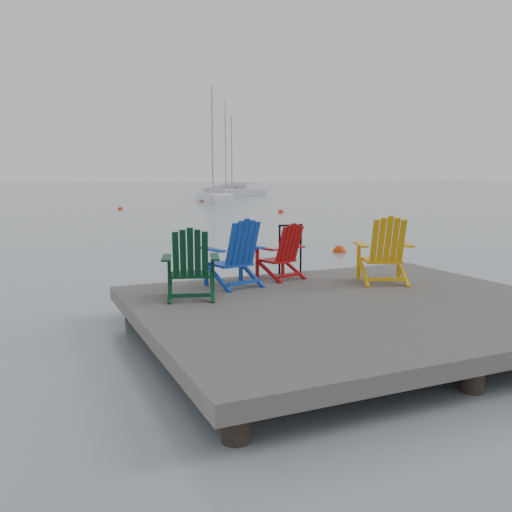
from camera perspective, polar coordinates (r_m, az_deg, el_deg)
name	(u,v)px	position (r m, az deg, el deg)	size (l,w,h in m)	color
ground	(353,336)	(7.96, 10.22, -8.28)	(400.00, 400.00, 0.00)	slate
dock	(354,312)	(7.87, 10.29, -5.85)	(6.00, 5.00, 1.40)	#312E2B
handrail	(290,244)	(9.94, 3.63, 1.30)	(0.48, 0.04, 0.90)	black
chair_green	(191,263)	(7.86, -6.89, -0.79)	(0.97, 0.93, 1.03)	#09341C
chair_blue	(235,253)	(8.68, -2.18, 0.31)	(0.98, 0.92, 1.08)	#103AA8
chair_red	(282,251)	(9.35, 2.77, 0.49)	(0.88, 0.84, 0.96)	#990B0C
chair_yellow	(384,250)	(9.21, 13.36, 0.64)	(1.08, 1.03, 1.11)	#DE9B0C
sailboat_near	(214,198)	(48.71, -4.47, 6.13)	(3.12, 7.69, 10.44)	white
sailboat_mid	(226,193)	(64.14, -3.15, 6.68)	(4.25, 8.52, 11.41)	silver
sailboat_far	(235,192)	(64.61, -2.21, 6.70)	(6.86, 4.56, 9.57)	silver
buoy_a	(339,252)	(16.50, 8.78, 0.41)	(0.40, 0.40, 0.40)	red
buoy_b	(121,210)	(38.36, -14.07, 4.77)	(0.38, 0.38, 0.38)	red
buoy_c	(281,213)	(34.10, 2.65, 4.58)	(0.40, 0.40, 0.40)	red
buoy_d	(202,202)	(48.81, -5.73, 5.70)	(0.35, 0.35, 0.35)	red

